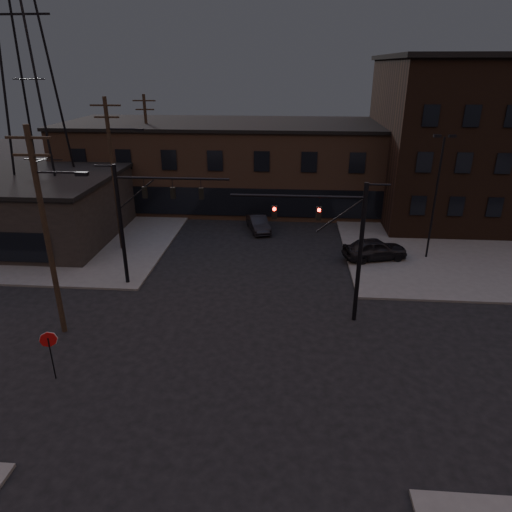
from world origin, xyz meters
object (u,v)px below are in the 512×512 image
at_px(parked_car_lot_a, 375,249).
at_px(car_crossing, 258,223).
at_px(traffic_signal_near, 340,238).
at_px(parked_car_lot_b, 465,224).
at_px(stop_sign, 49,345).
at_px(traffic_signal_far, 139,212).

relative_size(parked_car_lot_a, car_crossing, 1.13).
bearing_deg(traffic_signal_near, car_crossing, 110.29).
relative_size(traffic_signal_near, parked_car_lot_b, 1.64).
distance_m(stop_sign, parked_car_lot_a, 22.87).
distance_m(parked_car_lot_a, car_crossing, 10.90).
distance_m(stop_sign, car_crossing, 22.71).
bearing_deg(stop_sign, parked_car_lot_b, 40.46).
relative_size(stop_sign, car_crossing, 0.60).
distance_m(traffic_signal_far, car_crossing, 13.77).
bearing_deg(traffic_signal_near, parked_car_lot_a, 67.47).
bearing_deg(traffic_signal_far, stop_sign, -97.32).
relative_size(stop_sign, parked_car_lot_a, 0.53).
height_order(stop_sign, parked_car_lot_a, stop_sign).
xyz_separation_m(traffic_signal_far, parked_car_lot_b, (24.49, 11.99, -4.16)).
height_order(parked_car_lot_a, parked_car_lot_b, parked_car_lot_a).
distance_m(stop_sign, parked_car_lot_b, 33.89).
bearing_deg(traffic_signal_near, traffic_signal_far, 163.83).
xyz_separation_m(stop_sign, parked_car_lot_b, (25.77, 21.98, -0.99)).
relative_size(traffic_signal_far, stop_sign, 3.23).
xyz_separation_m(traffic_signal_near, parked_car_lot_a, (3.64, 8.78, -3.98)).
height_order(traffic_signal_near, parked_car_lot_a, traffic_signal_near).
relative_size(traffic_signal_near, stop_sign, 3.23).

